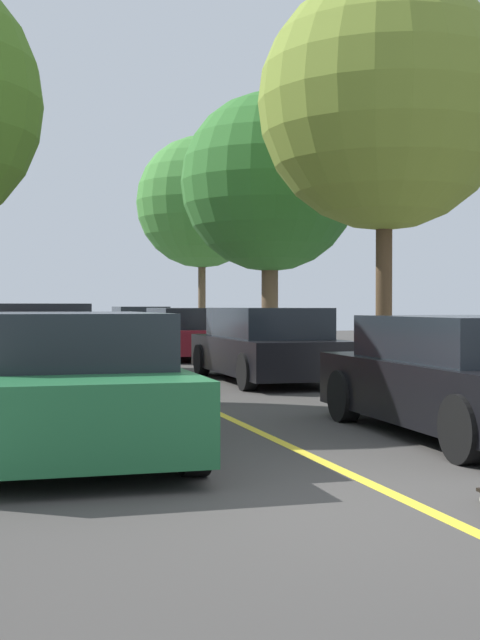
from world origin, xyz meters
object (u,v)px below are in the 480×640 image
object	(u,v)px
parked_car_left_near	(38,347)
parked_car_right_far	(183,334)
parked_car_left_far	(22,335)
street_tree_right_far	(202,202)
parked_car_left_nearest	(75,381)
parked_car_right_near	(266,345)
parked_car_right_farthest	(140,328)
street_tree_right_near	(270,183)
parked_car_right_nearest	(469,377)
street_tree_right_nearest	(384,104)

from	to	relation	value
parked_car_left_near	parked_car_right_far	world-z (taller)	parked_car_left_near
parked_car_left_far	parked_car_right_far	bearing A→B (deg)	6.61
street_tree_right_far	parked_car_left_nearest	bearing A→B (deg)	-107.52
parked_car_right_near	parked_car_right_farthest	world-z (taller)	parked_car_right_farthest
parked_car_left_far	parked_car_left_near	bearing A→B (deg)	-90.00
parked_car_left_near	street_tree_right_near	world-z (taller)	street_tree_right_near
parked_car_right_nearest	parked_car_right_farthest	world-z (taller)	parked_car_right_farthest
parked_car_left_far	parked_car_right_farthest	xyz separation A→B (m)	(4.25, 7.23, -0.02)
parked_car_left_near	parked_car_right_farthest	xyz separation A→B (m)	(4.25, 14.21, -0.05)
parked_car_right_near	parked_car_left_nearest	bearing A→B (deg)	-122.29
parked_car_right_near	street_tree_right_near	distance (m)	7.34
parked_car_left_near	street_tree_right_near	xyz separation A→B (m)	(6.29, 6.19, 3.92)
parked_car_right_nearest	parked_car_right_near	size ratio (longest dim) A/B	0.93
parked_car_right_farthest	street_tree_right_near	world-z (taller)	street_tree_right_near
parked_car_left_nearest	street_tree_right_near	xyz separation A→B (m)	(6.29, 12.56, 3.97)
parked_car_right_nearest	street_tree_right_nearest	xyz separation A→B (m)	(2.04, 6.26, 4.55)
parked_car_left_near	parked_car_right_near	world-z (taller)	parked_car_left_near
parked_car_left_nearest	parked_car_right_nearest	distance (m)	4.27
parked_car_left_far	parked_car_right_farthest	world-z (taller)	parked_car_left_far
parked_car_right_near	parked_car_right_farthest	bearing A→B (deg)	90.00
parked_car_right_farthest	street_tree_right_nearest	world-z (taller)	street_tree_right_nearest
parked_car_right_near	parked_car_right_far	bearing A→B (deg)	90.00
parked_car_right_farthest	street_tree_right_near	distance (m)	9.18
parked_car_left_near	street_tree_right_nearest	xyz separation A→B (m)	(6.29, -0.51, 4.47)
parked_car_left_nearest	parked_car_right_near	xyz separation A→B (m)	(4.25, 6.72, 0.00)
parked_car_left_nearest	street_tree_right_far	size ratio (longest dim) A/B	0.64
parked_car_left_nearest	parked_car_right_nearest	world-z (taller)	parked_car_left_nearest
parked_car_left_near	parked_car_right_far	distance (m)	8.60
parked_car_left_far	parked_car_right_near	world-z (taller)	parked_car_left_far
parked_car_right_far	parked_car_right_nearest	bearing A→B (deg)	-90.00
parked_car_left_near	parked_car_left_far	distance (m)	6.98
parked_car_left_nearest	parked_car_right_nearest	xyz separation A→B (m)	(4.25, -0.39, -0.03)
parked_car_right_near	parked_car_right_farthest	xyz separation A→B (m)	(-0.00, 13.85, -0.01)
street_tree_right_near	parked_car_left_near	bearing A→B (deg)	-135.45
street_tree_right_far	parked_car_right_far	bearing A→B (deg)	-108.54
parked_car_right_near	street_tree_right_near	size ratio (longest dim) A/B	0.68
parked_car_left_nearest	street_tree_right_far	distance (m)	21.33
parked_car_left_nearest	parked_car_left_near	size ratio (longest dim) A/B	1.09
parked_car_right_nearest	parked_car_right_farthest	bearing A→B (deg)	90.00
parked_car_left_near	parked_car_right_farthest	world-z (taller)	parked_car_left_near
street_tree_right_near	street_tree_right_nearest	bearing A→B (deg)	-90.00
street_tree_right_nearest	parked_car_left_nearest	bearing A→B (deg)	-137.02
parked_car_right_farthest	parked_car_left_nearest	bearing A→B (deg)	-101.67
street_tree_right_near	parked_car_left_nearest	bearing A→B (deg)	-116.59
parked_car_right_nearest	street_tree_right_near	bearing A→B (deg)	81.06
parked_car_right_nearest	street_tree_right_nearest	world-z (taller)	street_tree_right_nearest
parked_car_right_nearest	street_tree_right_near	size ratio (longest dim) A/B	0.64
parked_car_right_far	street_tree_right_far	world-z (taller)	street_tree_right_far
parked_car_right_far	street_tree_right_far	bearing A→B (deg)	71.46
parked_car_right_farthest	street_tree_right_near	size ratio (longest dim) A/B	0.60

